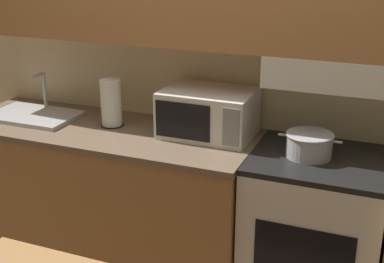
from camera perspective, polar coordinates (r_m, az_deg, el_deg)
ground_plane at (r=3.63m, az=2.77°, el=-12.48°), size 16.00×16.00×0.00m
wall_back at (r=3.04m, az=3.17°, el=10.53°), size 5.42×0.38×2.55m
lower_counter_main at (r=3.37m, az=-8.91°, el=-6.69°), size 1.82×0.68×0.89m
stove_range at (r=3.01m, az=12.83°, el=-10.52°), size 0.69×0.63×0.89m
cooking_pot at (r=2.79m, az=12.40°, el=-1.32°), size 0.32×0.25×0.13m
microwave at (r=3.01m, az=1.78°, el=2.00°), size 0.51×0.38×0.26m
sink_basin at (r=3.48m, az=-16.56°, el=1.73°), size 0.54×0.36×0.26m
paper_towel_roll at (r=3.19m, az=-8.63°, el=3.03°), size 0.14×0.14×0.28m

